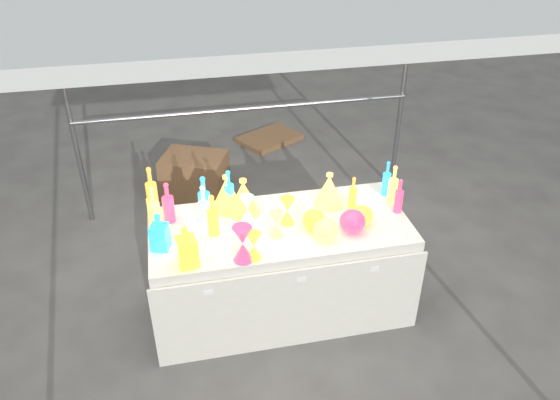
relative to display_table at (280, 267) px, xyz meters
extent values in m
plane|color=slate|center=(0.00, 0.01, -0.37)|extent=(80.00, 80.00, 0.00)
cylinder|color=gray|center=(-1.50, 1.51, 0.83)|extent=(0.04, 0.04, 2.40)
cylinder|color=gray|center=(1.50, 1.51, 0.83)|extent=(0.04, 0.04, 2.40)
cylinder|color=gray|center=(0.00, 1.48, 0.63)|extent=(3.00, 0.04, 0.04)
cube|color=silver|center=(0.00, 0.01, 0.00)|extent=(1.80, 0.80, 0.75)
cube|color=silver|center=(0.00, -0.41, -0.04)|extent=(1.84, 0.02, 0.68)
cube|color=white|center=(-0.55, -0.42, 0.23)|extent=(0.06, 0.00, 0.03)
cube|color=white|center=(0.05, -0.42, 0.23)|extent=(0.06, 0.00, 0.03)
cube|color=white|center=(0.55, -0.42, 0.23)|extent=(0.06, 0.00, 0.03)
cube|color=brown|center=(-0.50, 1.75, -0.16)|extent=(0.72, 0.64, 0.44)
cube|color=brown|center=(0.46, 2.81, -0.34)|extent=(0.84, 0.76, 0.06)
camera|label=1|loc=(-0.64, -3.03, 2.55)|focal=35.00mm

